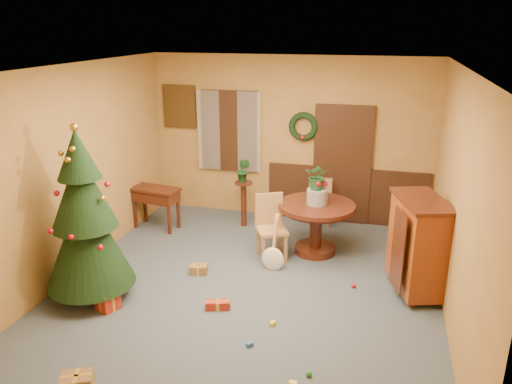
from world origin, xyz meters
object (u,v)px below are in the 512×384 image
(chair_near, at_px, (270,224))
(writing_desk, at_px, (156,198))
(dining_table, at_px, (316,219))
(christmas_tree, at_px, (85,219))
(sideboard, at_px, (418,243))

(chair_near, relative_size, writing_desk, 1.12)
(dining_table, distance_m, writing_desk, 2.83)
(chair_near, distance_m, christmas_tree, 2.70)
(christmas_tree, relative_size, sideboard, 1.76)
(chair_near, xyz_separation_m, writing_desk, (-2.16, 0.59, 0.02))
(writing_desk, xyz_separation_m, sideboard, (4.25, -1.15, 0.15))
(chair_near, xyz_separation_m, sideboard, (2.09, -0.56, 0.17))
(dining_table, relative_size, christmas_tree, 0.51)
(writing_desk, relative_size, sideboard, 0.67)
(christmas_tree, bearing_deg, chair_near, 41.78)
(sideboard, bearing_deg, christmas_tree, -163.58)
(chair_near, xyz_separation_m, christmas_tree, (-1.97, -1.76, 0.57))
(writing_desk, bearing_deg, sideboard, -15.15)
(christmas_tree, xyz_separation_m, sideboard, (4.06, 1.20, -0.39))
(dining_table, height_order, christmas_tree, christmas_tree)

